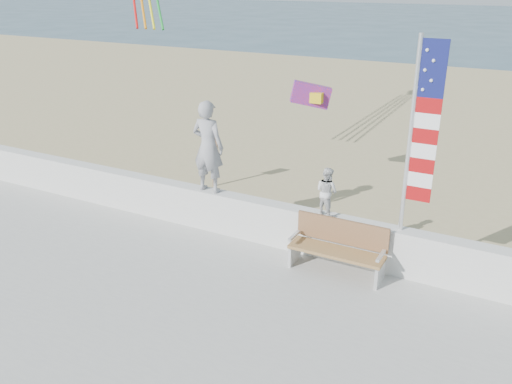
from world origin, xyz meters
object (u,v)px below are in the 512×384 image
bench (338,247)px  flag (419,130)px  adult (208,147)px  child (327,191)px

bench → flag: flag is taller
adult → child: size_ratio=2.05×
bench → flag: 2.61m
adult → child: adult is taller
child → bench: size_ratio=0.54×
child → bench: child is taller
flag → bench: bearing=-158.3°
adult → flag: bearing=180.0°
child → flag: size_ratio=0.28×
adult → flag: flag is taller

